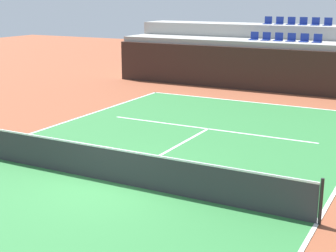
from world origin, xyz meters
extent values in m
plane|color=brown|center=(0.00, 0.00, 0.00)|extent=(80.00, 80.00, 0.00)
cube|color=#2D7238|center=(0.00, 0.00, 0.01)|extent=(11.00, 24.00, 0.01)
cube|color=white|center=(0.00, 11.95, 0.01)|extent=(11.00, 0.10, 0.00)
cube|color=white|center=(5.45, 0.00, 0.01)|extent=(0.10, 24.00, 0.00)
cube|color=white|center=(0.00, 6.40, 0.01)|extent=(8.26, 0.10, 0.00)
cube|color=white|center=(0.00, 3.20, 0.01)|extent=(0.10, 6.40, 0.00)
cube|color=black|center=(0.00, 15.00, 1.13)|extent=(18.87, 0.30, 2.26)
cube|color=#9E9E99|center=(0.00, 16.35, 1.27)|extent=(18.87, 2.40, 2.55)
cube|color=#9E9E99|center=(0.00, 18.75, 1.65)|extent=(18.87, 2.40, 3.30)
cube|color=navy|center=(-1.72, 16.35, 2.57)|extent=(0.44, 0.44, 0.04)
cube|color=navy|center=(-1.72, 16.55, 2.79)|extent=(0.44, 0.04, 0.40)
cube|color=navy|center=(-1.03, 16.35, 2.57)|extent=(0.44, 0.44, 0.04)
cube|color=navy|center=(-1.03, 16.55, 2.79)|extent=(0.44, 0.04, 0.40)
cube|color=navy|center=(-0.34, 16.35, 2.57)|extent=(0.44, 0.44, 0.04)
cube|color=navy|center=(-0.34, 16.55, 2.79)|extent=(0.44, 0.04, 0.40)
cube|color=navy|center=(0.34, 16.35, 2.57)|extent=(0.44, 0.44, 0.04)
cube|color=navy|center=(0.34, 16.55, 2.79)|extent=(0.44, 0.04, 0.40)
cube|color=navy|center=(1.03, 16.35, 2.57)|extent=(0.44, 0.44, 0.04)
cube|color=navy|center=(1.03, 16.55, 2.79)|extent=(0.44, 0.04, 0.40)
cube|color=navy|center=(1.72, 16.35, 2.57)|extent=(0.44, 0.44, 0.04)
cube|color=navy|center=(1.72, 16.55, 2.79)|extent=(0.44, 0.04, 0.40)
cube|color=navy|center=(-1.72, 18.75, 3.32)|extent=(0.44, 0.44, 0.04)
cube|color=navy|center=(-1.72, 18.95, 3.54)|extent=(0.44, 0.04, 0.40)
cube|color=navy|center=(-1.03, 18.75, 3.32)|extent=(0.44, 0.44, 0.04)
cube|color=navy|center=(-1.03, 18.95, 3.54)|extent=(0.44, 0.04, 0.40)
cube|color=navy|center=(-0.34, 18.75, 3.32)|extent=(0.44, 0.44, 0.04)
cube|color=navy|center=(-0.34, 18.95, 3.54)|extent=(0.44, 0.04, 0.40)
cube|color=navy|center=(0.34, 18.75, 3.32)|extent=(0.44, 0.44, 0.04)
cube|color=navy|center=(0.34, 18.95, 3.54)|extent=(0.44, 0.04, 0.40)
cube|color=navy|center=(1.03, 18.75, 3.32)|extent=(0.44, 0.44, 0.04)
cube|color=navy|center=(1.03, 18.95, 3.54)|extent=(0.44, 0.04, 0.40)
cube|color=navy|center=(1.72, 18.75, 3.32)|extent=(0.44, 0.44, 0.04)
cube|color=navy|center=(1.72, 18.95, 3.54)|extent=(0.44, 0.04, 0.40)
cylinder|color=black|center=(5.50, 0.00, 0.55)|extent=(0.08, 0.08, 1.07)
cube|color=#333338|center=(0.00, 0.00, 0.47)|extent=(10.90, 0.02, 0.92)
cube|color=white|center=(0.00, 0.00, 0.96)|extent=(10.90, 0.04, 0.05)
camera|label=1|loc=(7.39, -10.58, 4.88)|focal=53.88mm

